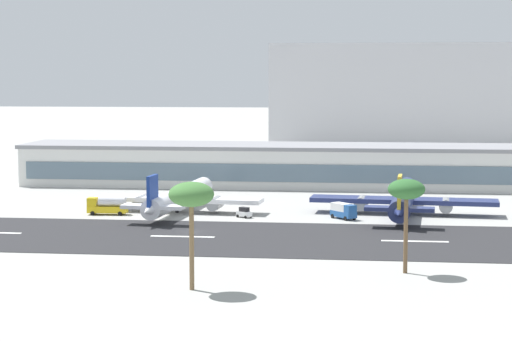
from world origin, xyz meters
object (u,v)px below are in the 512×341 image
object	(u,v)px
service_baggage_tug_0	(244,213)
airliner_gold_tail_gate_1	(403,199)
airliner_navy_tail_gate_0	(177,198)
palm_tree_2	(406,191)
palm_tree_0	(191,196)
distant_hotel_block	(394,98)
service_box_truck_1	(343,210)
terminal_building	(303,165)
service_fuel_truck_2	(107,205)

from	to	relation	value
service_baggage_tug_0	airliner_gold_tail_gate_1	bearing A→B (deg)	47.76
airliner_navy_tail_gate_0	palm_tree_2	xyz separation A→B (m)	(46.73, -57.93, 9.26)
palm_tree_0	palm_tree_2	bearing A→B (deg)	26.19
distant_hotel_block	service_box_truck_1	distance (m)	185.62
airliner_navy_tail_gate_0	palm_tree_0	xyz separation A→B (m)	(16.76, -72.67, 9.94)
airliner_gold_tail_gate_1	service_box_truck_1	xyz separation A→B (m)	(-12.54, -7.40, -1.54)
airliner_navy_tail_gate_0	palm_tree_0	bearing A→B (deg)	-162.27
palm_tree_2	terminal_building	bearing A→B (deg)	101.60
terminal_building	airliner_gold_tail_gate_1	bearing A→B (deg)	-64.02
service_baggage_tug_0	palm_tree_2	world-z (taller)	palm_tree_2
terminal_building	palm_tree_0	size ratio (longest dim) A/B	10.08
airliner_navy_tail_gate_0	service_box_truck_1	xyz separation A→B (m)	(36.15, -4.99, -1.41)
airliner_gold_tail_gate_1	terminal_building	bearing A→B (deg)	30.45
palm_tree_2	distant_hotel_block	bearing A→B (deg)	88.84
airliner_gold_tail_gate_1	service_box_truck_1	distance (m)	14.64
terminal_building	airliner_navy_tail_gate_0	distance (m)	58.43
service_baggage_tug_0	service_box_truck_1	xyz separation A→B (m)	(20.77, 0.49, 0.74)
service_fuel_truck_2	palm_tree_2	size ratio (longest dim) A/B	0.60
airliner_gold_tail_gate_1	service_fuel_truck_2	distance (m)	63.41
terminal_building	palm_tree_0	bearing A→B (deg)	-93.24
service_baggage_tug_0	palm_tree_0	size ratio (longest dim) A/B	0.23
airliner_navy_tail_gate_0	service_box_truck_1	size ratio (longest dim) A/B	7.86
service_baggage_tug_0	service_fuel_truck_2	distance (m)	29.72
service_box_truck_1	service_fuel_truck_2	distance (m)	50.47
airliner_navy_tail_gate_0	service_fuel_truck_2	bearing A→B (deg)	112.91
airliner_gold_tail_gate_1	palm_tree_0	size ratio (longest dim) A/B	3.30
terminal_building	airliner_navy_tail_gate_0	bearing A→B (deg)	-114.16
terminal_building	service_box_truck_1	world-z (taller)	terminal_building
service_box_truck_1	service_fuel_truck_2	bearing A→B (deg)	-131.32
service_baggage_tug_0	palm_tree_0	xyz separation A→B (m)	(1.38, -67.19, 12.08)
service_fuel_truck_2	airliner_navy_tail_gate_0	bearing A→B (deg)	-163.94
service_fuel_truck_2	palm_tree_0	xyz separation A→B (m)	(31.08, -67.98, 11.10)
distant_hotel_block	airliner_navy_tail_gate_0	distance (m)	187.11
distant_hotel_block	airliner_gold_tail_gate_1	world-z (taller)	distant_hotel_block
distant_hotel_block	palm_tree_2	distance (m)	237.12
distant_hotel_block	airliner_gold_tail_gate_1	xyz separation A→B (m)	(-2.83, -176.59, -17.69)
airliner_navy_tail_gate_0	service_box_truck_1	world-z (taller)	airliner_navy_tail_gate_0
service_fuel_truck_2	palm_tree_0	size ratio (longest dim) A/B	0.57
airliner_gold_tail_gate_1	service_box_truck_1	world-z (taller)	airliner_gold_tail_gate_1
terminal_building	airliner_navy_tail_gate_0	world-z (taller)	terminal_building
airliner_gold_tail_gate_1	service_baggage_tug_0	bearing A→B (deg)	107.79
airliner_gold_tail_gate_1	service_baggage_tug_0	world-z (taller)	airliner_gold_tail_gate_1
terminal_building	distant_hotel_block	distance (m)	129.64
service_fuel_truck_2	palm_tree_0	world-z (taller)	palm_tree_0
terminal_building	service_box_truck_1	size ratio (longest dim) A/B	25.01
service_fuel_truck_2	palm_tree_0	distance (m)	75.56
palm_tree_2	service_fuel_truck_2	bearing A→B (deg)	138.91
airliner_navy_tail_gate_0	service_baggage_tug_0	world-z (taller)	airliner_navy_tail_gate_0
distant_hotel_block	service_box_truck_1	size ratio (longest dim) A/B	15.78
airliner_gold_tail_gate_1	service_fuel_truck_2	bearing A→B (deg)	100.90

